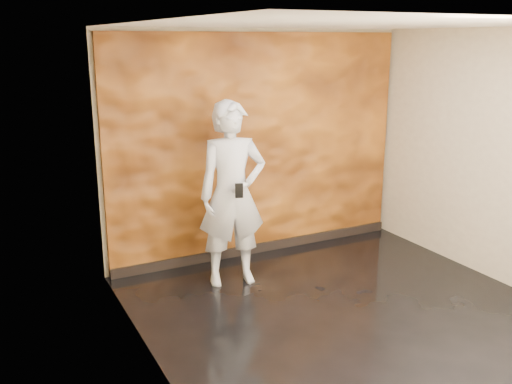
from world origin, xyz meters
name	(u,v)px	position (x,y,z in m)	size (l,w,h in m)	color
room	(355,178)	(0.00, 0.00, 1.40)	(4.02, 4.02, 2.81)	black
feature_wall	(260,146)	(0.00, 1.96, 1.38)	(3.90, 0.06, 2.75)	orange
baseboard	(261,247)	(0.00, 1.92, 0.06)	(3.90, 0.04, 0.12)	black
man	(232,194)	(-0.71, 1.24, 1.03)	(0.75, 0.49, 2.05)	#A6ACB7
phone	(239,191)	(-0.76, 0.96, 1.14)	(0.08, 0.02, 0.16)	black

